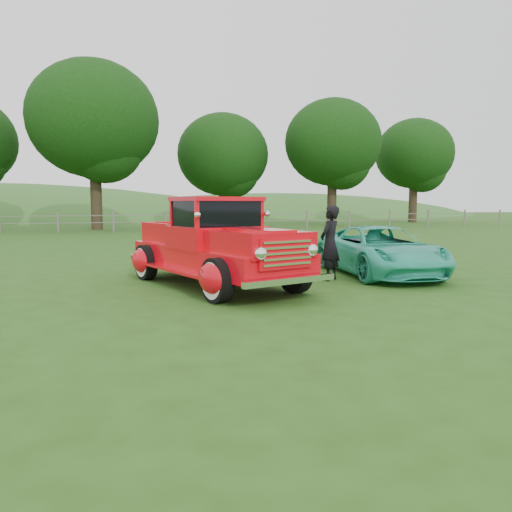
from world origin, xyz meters
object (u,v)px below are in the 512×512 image
object	(u,v)px
teal_sedan	(380,251)
man	(330,243)
tree_far_east	(414,154)
tree_near_west	(94,120)
tree_mid_east	(333,143)
red_pickup	(215,247)
tree_near_east	(223,155)

from	to	relation	value
teal_sedan	man	distance (m)	1.52
tree_far_east	man	xyz separation A→B (m)	(-20.51, -28.22, -5.06)
tree_near_west	tree_mid_east	xyz separation A→B (m)	(17.00, 2.00, -0.62)
tree_near_west	man	distance (m)	24.61
tree_mid_east	man	xyz separation A→B (m)	(-11.51, -25.22, -5.37)
tree_near_west	red_pickup	distance (m)	24.24
tree_far_east	tree_near_east	bearing A→B (deg)	-176.63
red_pickup	man	distance (m)	2.52
tree_near_west	man	xyz separation A→B (m)	(5.49, -23.22, -5.99)
tree_near_west	tree_near_east	xyz separation A→B (m)	(9.00, 4.00, -1.55)
tree_near_west	teal_sedan	bearing A→B (deg)	-73.10
tree_near_east	tree_mid_east	xyz separation A→B (m)	(8.00, -2.00, 0.93)
tree_near_east	man	xyz separation A→B (m)	(-3.51, -27.22, -4.44)
tree_near_east	tree_far_east	xyz separation A→B (m)	(17.00, 1.00, 0.61)
tree_far_east	teal_sedan	xyz separation A→B (m)	(-19.07, -27.81, -5.29)
tree_near_east	tree_near_west	bearing A→B (deg)	-156.04
tree_near_west	teal_sedan	world-z (taller)	tree_near_west
teal_sedan	red_pickup	bearing A→B (deg)	-168.74
tree_far_east	teal_sedan	world-z (taller)	tree_far_east
tree_far_east	red_pickup	distance (m)	36.83
teal_sedan	man	bearing A→B (deg)	-159.73
red_pickup	teal_sedan	world-z (taller)	red_pickup
tree_near_east	teal_sedan	size ratio (longest dim) A/B	2.05
red_pickup	teal_sedan	xyz separation A→B (m)	(3.96, 0.49, -0.23)
tree_mid_east	man	world-z (taller)	tree_mid_east
tree_near_east	man	bearing A→B (deg)	-97.35
man	tree_near_west	bearing A→B (deg)	-116.90
tree_near_east	red_pickup	size ratio (longest dim) A/B	1.58
tree_near_west	teal_sedan	distance (m)	24.64
tree_near_west	tree_near_east	size ratio (longest dim) A/B	1.25
tree_near_east	tree_mid_east	distance (m)	8.30
tree_far_east	man	size ratio (longest dim) A/B	5.51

